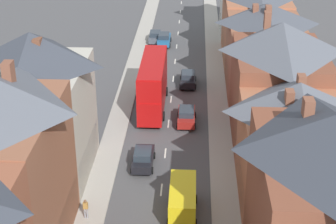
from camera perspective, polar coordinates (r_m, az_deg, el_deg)
pavement_left at (r=58.71m, az=-4.84°, el=-0.14°), size 2.20×104.00×0.14m
pavement_right at (r=58.29m, az=5.15°, el=-0.35°), size 2.20×104.00×0.14m
centre_line_dashes at (r=56.51m, az=0.04°, el=-1.19°), size 0.14×97.80×0.01m
terrace_row_right at (r=48.90m, az=11.69°, el=0.93°), size 8.00×82.10×13.13m
double_decker_bus_lead at (r=58.78m, az=-1.55°, el=2.91°), size 2.74×10.80×5.30m
car_near_silver at (r=56.27m, az=1.89°, el=-0.37°), size 1.90×4.18×1.68m
car_parked_left_a at (r=79.11m, az=-0.41°, el=7.43°), size 1.90×4.43×1.67m
car_mid_black at (r=80.21m, az=-1.30°, el=7.66°), size 1.90×3.94×1.61m
car_parked_left_b at (r=65.29m, az=2.05°, el=3.42°), size 1.90×4.13×1.70m
car_parked_right_b at (r=48.93m, az=-2.54°, el=-4.67°), size 1.90×4.11×1.63m
delivery_van at (r=42.58m, az=1.50°, el=-8.91°), size 2.20×5.20×2.41m
pedestrian_mid_right at (r=42.68m, az=-8.37°, el=-9.61°), size 0.36×0.22×1.61m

